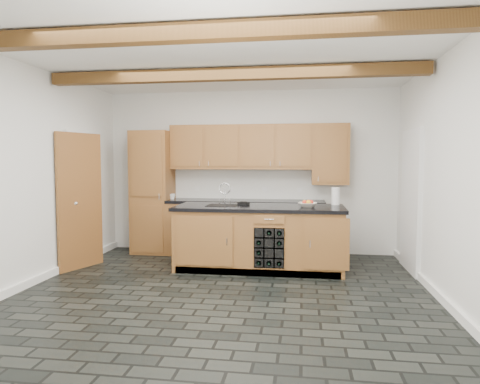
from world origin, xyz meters
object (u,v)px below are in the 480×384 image
(fruit_bowl, at_px, (307,205))
(kitchen_scale, at_px, (243,203))
(island, at_px, (260,238))
(paper_towel, at_px, (336,196))

(fruit_bowl, bearing_deg, kitchen_scale, 170.21)
(kitchen_scale, relative_size, fruit_bowl, 0.70)
(island, height_order, kitchen_scale, kitchen_scale)
(island, relative_size, paper_towel, 9.50)
(island, bearing_deg, paper_towel, 18.21)
(kitchen_scale, height_order, paper_towel, paper_towel)
(island, bearing_deg, kitchen_scale, 154.76)
(kitchen_scale, xyz_separation_m, fruit_bowl, (0.95, -0.16, 0.01))
(island, relative_size, fruit_bowl, 9.20)
(fruit_bowl, distance_m, paper_towel, 0.60)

